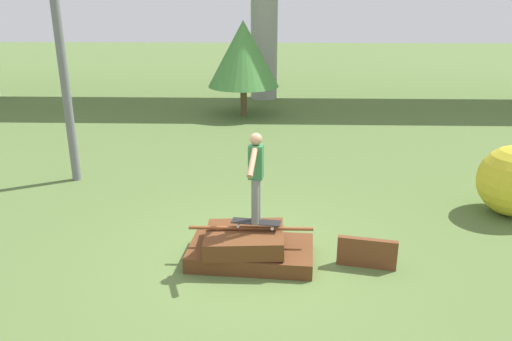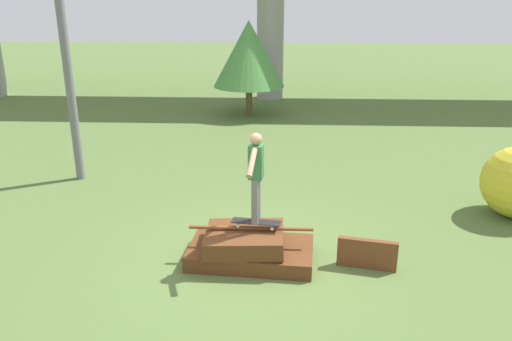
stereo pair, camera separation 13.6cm
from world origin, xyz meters
name	(u,v)px [view 2 (the right image)]	position (x,y,z in m)	size (l,w,h in m)	color
ground_plane	(251,260)	(0.00, 0.00, 0.00)	(80.00, 80.00, 0.00)	#567038
scrap_pile	(249,247)	(-0.04, -0.02, 0.24)	(2.13, 1.29, 0.62)	#5B3319
scrap_plank_loose	(367,254)	(1.88, -0.16, 0.25)	(0.95, 0.29, 0.50)	brown
skateboard	(256,222)	(0.08, 0.01, 0.69)	(0.83, 0.32, 0.09)	black
skater	(256,172)	(0.08, 0.01, 1.56)	(0.25, 1.15, 1.49)	slate
utility_pole	(60,7)	(-4.33, 3.72, 3.94)	(1.30, 0.20, 7.62)	slate
tree_behind_left	(249,54)	(-0.69, 10.58, 2.21)	(2.54, 2.54, 3.37)	brown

